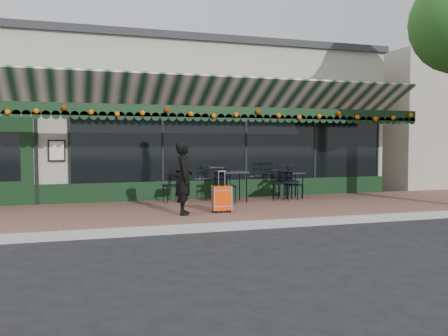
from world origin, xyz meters
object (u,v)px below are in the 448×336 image
object	(u,v)px
chair_a_right	(294,185)
chair_b_right	(224,186)
cafe_table_a	(291,175)
chair_b_front	(226,187)
cafe_table_b	(233,174)
chair_a_front	(288,182)
chair_a_left	(281,183)
chair_b_left	(172,186)
woman	(184,178)
suitcase	(222,199)

from	to	relation	value
chair_a_right	chair_b_right	world-z (taller)	chair_b_right
cafe_table_a	chair_b_front	world-z (taller)	chair_b_front
chair_b_right	chair_b_front	size ratio (longest dim) A/B	0.91
cafe_table_b	chair_a_front	distance (m)	1.61
cafe_table_b	chair_b_right	bearing A→B (deg)	118.73
chair_a_left	chair_b_left	xyz separation A→B (m)	(-2.88, 0.49, -0.05)
woman	chair_a_left	world-z (taller)	woman
cafe_table_b	woman	bearing A→B (deg)	-133.59
suitcase	chair_a_front	distance (m)	3.07
cafe_table_b	chair_b_left	xyz separation A→B (m)	(-1.56, 0.40, -0.30)
woman	chair_b_right	size ratio (longest dim) A/B	2.03
chair_b_left	woman	bearing A→B (deg)	-11.35
chair_a_front	chair_b_front	distance (m)	1.89
chair_a_right	chair_b_right	distance (m)	1.97
cafe_table_a	chair_a_front	bearing A→B (deg)	-126.06
cafe_table_a	chair_b_front	xyz separation A→B (m)	(-2.16, -0.69, -0.22)
woman	suitcase	world-z (taller)	woman
chair_a_front	cafe_table_b	bearing A→B (deg)	-177.08
suitcase	woman	bearing A→B (deg)	-173.73
suitcase	cafe_table_a	size ratio (longest dim) A/B	1.28
suitcase	chair_b_left	size ratio (longest dim) A/B	1.09
woman	chair_a_left	distance (m)	3.53
cafe_table_b	suitcase	bearing A→B (deg)	-116.19
woman	chair_b_front	xyz separation A→B (m)	(1.46, 1.57, -0.36)
chair_b_front	chair_a_front	bearing A→B (deg)	4.57
woman	chair_b_front	distance (m)	2.18
chair_b_left	cafe_table_a	bearing A→B (deg)	83.79
chair_a_front	suitcase	bearing A→B (deg)	-142.04
suitcase	cafe_table_a	distance (m)	3.55
chair_a_right	chair_b_right	bearing A→B (deg)	76.33
woman	cafe_table_a	xyz separation A→B (m)	(3.62, 2.26, -0.15)
chair_b_right	chair_a_left	bearing A→B (deg)	-128.40
woman	chair_b_left	xyz separation A→B (m)	(0.18, 2.22, -0.37)
chair_b_right	woman	bearing A→B (deg)	120.06
chair_a_front	chair_b_left	distance (m)	3.18
woman	chair_a_right	bearing A→B (deg)	-47.53
chair_a_right	chair_a_front	bearing A→B (deg)	89.53
cafe_table_a	chair_a_left	bearing A→B (deg)	-137.38
cafe_table_a	chair_a_right	world-z (taller)	chair_a_right
cafe_table_a	chair_b_right	xyz separation A→B (m)	(-2.05, -0.13, -0.25)
woman	chair_b_left	bearing A→B (deg)	9.89
suitcase	cafe_table_a	xyz separation A→B (m)	(2.76, 2.21, 0.34)
chair_a_left	chair_b_front	distance (m)	1.60
suitcase	chair_a_front	xyz separation A→B (m)	(2.47, 1.81, 0.18)
chair_a_right	chair_b_left	world-z (taller)	chair_b_left
woman	chair_b_right	world-z (taller)	woman
chair_b_right	cafe_table_a	bearing A→B (deg)	-109.96
cafe_table_a	chair_a_left	world-z (taller)	chair_a_left
chair_b_right	cafe_table_b	bearing A→B (deg)	-174.84
woman	cafe_table_b	bearing A→B (deg)	-29.17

